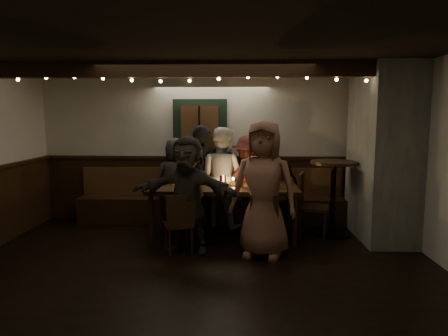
{
  "coord_description": "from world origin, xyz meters",
  "views": [
    {
      "loc": [
        0.47,
        -4.58,
        1.85
      ],
      "look_at": [
        0.25,
        1.6,
        1.05
      ],
      "focal_mm": 32.0,
      "sensor_mm": 36.0,
      "label": 1
    }
  ],
  "objects_px": {
    "dining_table": "(223,190)",
    "person_g": "(263,189)",
    "person_d": "(249,181)",
    "person_e": "(270,181)",
    "chair_end": "(308,201)",
    "person_b": "(202,176)",
    "person_f": "(187,194)",
    "person_a": "(176,181)",
    "chair_near_right": "(265,221)",
    "chair_near_left": "(179,220)",
    "high_top": "(333,188)",
    "person_c": "(221,177)"
  },
  "relations": [
    {
      "from": "dining_table",
      "to": "person_g",
      "type": "xyz_separation_m",
      "value": [
        0.56,
        -0.8,
        0.17
      ]
    },
    {
      "from": "person_d",
      "to": "person_e",
      "type": "bearing_deg",
      "value": 157.88
    },
    {
      "from": "chair_end",
      "to": "person_b",
      "type": "bearing_deg",
      "value": 162.52
    },
    {
      "from": "person_b",
      "to": "person_f",
      "type": "relative_size",
      "value": 1.07
    },
    {
      "from": "person_a",
      "to": "chair_near_right",
      "type": "bearing_deg",
      "value": 123.99
    },
    {
      "from": "person_e",
      "to": "person_a",
      "type": "bearing_deg",
      "value": 14.0
    },
    {
      "from": "person_d",
      "to": "chair_end",
      "type": "bearing_deg",
      "value": 132.0
    },
    {
      "from": "person_b",
      "to": "chair_near_left",
      "type": "bearing_deg",
      "value": 107.64
    },
    {
      "from": "person_f",
      "to": "high_top",
      "type": "bearing_deg",
      "value": 35.25
    },
    {
      "from": "person_a",
      "to": "person_c",
      "type": "relative_size",
      "value": 0.89
    },
    {
      "from": "chair_end",
      "to": "high_top",
      "type": "height_order",
      "value": "high_top"
    },
    {
      "from": "person_c",
      "to": "person_e",
      "type": "xyz_separation_m",
      "value": [
        0.81,
        0.0,
        -0.06
      ]
    },
    {
      "from": "person_d",
      "to": "person_g",
      "type": "bearing_deg",
      "value": 80.07
    },
    {
      "from": "person_d",
      "to": "person_g",
      "type": "xyz_separation_m",
      "value": [
        0.16,
        -1.48,
        0.13
      ]
    },
    {
      "from": "person_d",
      "to": "chair_near_right",
      "type": "bearing_deg",
      "value": 81.34
    },
    {
      "from": "chair_near_left",
      "to": "person_f",
      "type": "height_order",
      "value": "person_f"
    },
    {
      "from": "dining_table",
      "to": "person_b",
      "type": "distance_m",
      "value": 0.77
    },
    {
      "from": "chair_end",
      "to": "person_c",
      "type": "height_order",
      "value": "person_c"
    },
    {
      "from": "person_b",
      "to": "person_d",
      "type": "relative_size",
      "value": 1.11
    },
    {
      "from": "person_e",
      "to": "person_b",
      "type": "bearing_deg",
      "value": 17.0
    },
    {
      "from": "person_d",
      "to": "person_e",
      "type": "xyz_separation_m",
      "value": [
        0.35,
        -0.04,
        0.01
      ]
    },
    {
      "from": "chair_near_left",
      "to": "person_b",
      "type": "bearing_deg",
      "value": 82.69
    },
    {
      "from": "dining_table",
      "to": "person_a",
      "type": "xyz_separation_m",
      "value": [
        -0.84,
        0.74,
        0.02
      ]
    },
    {
      "from": "person_c",
      "to": "chair_near_left",
      "type": "bearing_deg",
      "value": 94.92
    },
    {
      "from": "chair_near_right",
      "to": "person_e",
      "type": "bearing_deg",
      "value": 83.22
    },
    {
      "from": "chair_near_left",
      "to": "chair_near_right",
      "type": "height_order",
      "value": "same"
    },
    {
      "from": "chair_end",
      "to": "dining_table",
      "type": "bearing_deg",
      "value": -174.71
    },
    {
      "from": "dining_table",
      "to": "high_top",
      "type": "bearing_deg",
      "value": 7.54
    },
    {
      "from": "person_c",
      "to": "person_d",
      "type": "distance_m",
      "value": 0.47
    },
    {
      "from": "person_c",
      "to": "person_f",
      "type": "height_order",
      "value": "person_c"
    },
    {
      "from": "person_c",
      "to": "person_g",
      "type": "relative_size",
      "value": 0.93
    },
    {
      "from": "person_e",
      "to": "high_top",
      "type": "bearing_deg",
      "value": 173.65
    },
    {
      "from": "person_b",
      "to": "person_c",
      "type": "distance_m",
      "value": 0.33
    },
    {
      "from": "chair_near_right",
      "to": "person_a",
      "type": "xyz_separation_m",
      "value": [
        -1.42,
        1.5,
        0.28
      ]
    },
    {
      "from": "person_g",
      "to": "chair_end",
      "type": "bearing_deg",
      "value": 66.83
    },
    {
      "from": "chair_near_left",
      "to": "chair_near_right",
      "type": "xyz_separation_m",
      "value": [
        1.15,
        -0.0,
        -0.0
      ]
    },
    {
      "from": "person_b",
      "to": "high_top",
      "type": "bearing_deg",
      "value": -166.5
    },
    {
      "from": "person_b",
      "to": "chair_end",
      "type": "bearing_deg",
      "value": -172.53
    },
    {
      "from": "chair_near_left",
      "to": "person_g",
      "type": "bearing_deg",
      "value": -2.05
    },
    {
      "from": "chair_end",
      "to": "person_a",
      "type": "distance_m",
      "value": 2.23
    },
    {
      "from": "person_c",
      "to": "person_g",
      "type": "xyz_separation_m",
      "value": [
        0.62,
        -1.44,
        0.07
      ]
    },
    {
      "from": "person_b",
      "to": "person_e",
      "type": "distance_m",
      "value": 1.14
    },
    {
      "from": "person_c",
      "to": "person_g",
      "type": "bearing_deg",
      "value": 137.97
    },
    {
      "from": "chair_near_left",
      "to": "high_top",
      "type": "distance_m",
      "value": 2.5
    },
    {
      "from": "chair_near_right",
      "to": "high_top",
      "type": "bearing_deg",
      "value": 41.2
    },
    {
      "from": "chair_end",
      "to": "person_e",
      "type": "bearing_deg",
      "value": 136.24
    },
    {
      "from": "person_a",
      "to": "person_b",
      "type": "xyz_separation_m",
      "value": [
        0.45,
        -0.09,
        0.11
      ]
    },
    {
      "from": "person_f",
      "to": "person_g",
      "type": "distance_m",
      "value": 1.04
    },
    {
      "from": "person_g",
      "to": "dining_table",
      "type": "bearing_deg",
      "value": 140.78
    },
    {
      "from": "high_top",
      "to": "person_f",
      "type": "relative_size",
      "value": 0.73
    }
  ]
}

